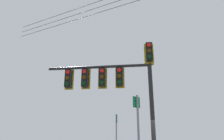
{
  "coord_description": "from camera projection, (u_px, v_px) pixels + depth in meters",
  "views": [
    {
      "loc": [
        7.43,
        5.23,
        1.83
      ],
      "look_at": [
        1.34,
        -2.2,
        4.92
      ],
      "focal_mm": 32.96,
      "sensor_mm": 36.0,
      "label": 1
    }
  ],
  "objects": [
    {
      "name": "signal_mast_assembly",
      "position": [
        119.0,
        79.0,
        9.91
      ],
      "size": [
        3.96,
        4.16,
        6.17
      ],
      "color": "black",
      "rests_on": "ground"
    },
    {
      "name": "route_sign_primary",
      "position": [
        117.0,
        136.0,
        10.68
      ],
      "size": [
        0.28,
        0.29,
        2.94
      ],
      "color": "slate",
      "rests_on": "ground"
    },
    {
      "name": "route_sign_secondary",
      "position": [
        138.0,
        136.0,
        6.27
      ],
      "size": [
        0.31,
        0.1,
        3.09
      ],
      "color": "slate",
      "rests_on": "ground"
    }
  ]
}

